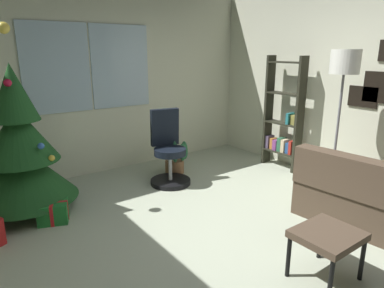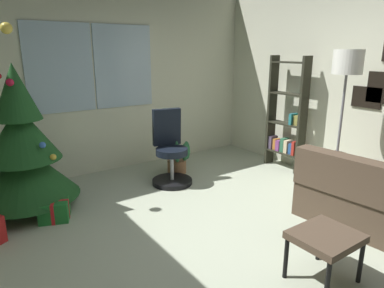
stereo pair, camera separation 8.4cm
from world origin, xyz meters
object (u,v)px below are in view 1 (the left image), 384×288
Objects in this scene: office_chair at (169,155)px; footstool at (327,238)px; floor_lamp at (344,74)px; potted_plant at (177,161)px; bookshelf at (283,121)px; holiday_tree at (21,153)px; gift_box_green at (53,212)px.

footstool is at bearing -92.50° from office_chair.
potted_plant is (-1.15, 1.85, -1.34)m from floor_lamp.
bookshelf is 1.42m from floor_lamp.
holiday_tree is at bearing -179.42° from potted_plant.
office_chair reaches higher than gift_box_green.
floor_lamp is at bearing -108.10° from bookshelf.
gift_box_green is (-1.52, 2.31, -0.26)m from footstool.
gift_box_green is at bearing 155.60° from floor_lamp.
holiday_tree reaches higher than floor_lamp.
floor_lamp is (1.44, -1.61, 1.13)m from office_chair.
office_chair reaches higher than potted_plant.
holiday_tree reaches higher than footstool.
footstool is at bearing -133.18° from bookshelf.
office_chair is (0.11, 2.53, 0.04)m from footstool.
office_chair is 0.57× the size of floor_lamp.
potted_plant is (2.09, 0.02, -0.51)m from holiday_tree.
gift_box_green is 3.51m from bookshelf.
potted_plant is (1.92, 0.45, 0.09)m from gift_box_green.
bookshelf reaches higher than potted_plant.
bookshelf is (1.91, 2.04, 0.39)m from footstool.
floor_lamp reaches higher than bookshelf.
gift_box_green is 0.37× the size of office_chair.
potted_plant reaches higher than gift_box_green.
bookshelf is (3.61, -0.71, 0.04)m from holiday_tree.
holiday_tree is 2.02× the size of office_chair.
office_chair is at bearing -6.79° from holiday_tree.
footstool is at bearing -56.64° from gift_box_green.
floor_lamp reaches higher than office_chair.
gift_box_green is at bearing 175.44° from bookshelf.
bookshelf is at bearing -11.07° from holiday_tree.
bookshelf reaches higher than gift_box_green.
holiday_tree is 1.20× the size of bookshelf.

